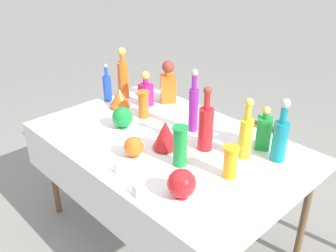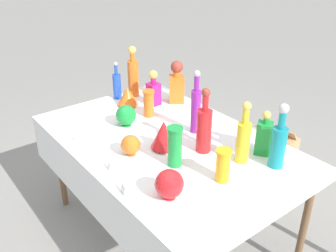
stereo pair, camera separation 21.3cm
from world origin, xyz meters
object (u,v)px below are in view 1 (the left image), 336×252
tall_bottle_4 (246,134)px  square_decanter_0 (264,131)px  cardboard_box_behind_left (254,144)px  tall_bottle_3 (107,87)px  square_decanter_2 (168,83)px  tall_bottle_1 (280,136)px  tall_bottle_5 (194,106)px  round_bowl_2 (182,183)px  fluted_vase_0 (120,98)px  round_bowl_1 (122,117)px  tall_bottle_2 (123,76)px  slender_vase_2 (230,161)px  round_bowl_0 (134,147)px  fluted_vase_1 (165,134)px  tall_bottle_0 (206,126)px  square_decanter_1 (146,91)px  slender_vase_0 (143,103)px  slender_vase_1 (180,145)px  cardboard_box_behind_right (253,154)px

tall_bottle_4 → square_decanter_0: bearing=84.7°
cardboard_box_behind_left → tall_bottle_4: bearing=-61.0°
tall_bottle_3 → square_decanter_2: square_decanter_2 is taller
tall_bottle_1 → tall_bottle_5: 0.58m
round_bowl_2 → fluted_vase_0: bearing=157.7°
fluted_vase_0 → round_bowl_1: size_ratio=1.06×
tall_bottle_2 → slender_vase_2: tall_bottle_2 is taller
round_bowl_0 → slender_vase_2: bearing=25.1°
round_bowl_2 → tall_bottle_5: bearing=128.1°
square_decanter_2 → fluted_vase_1: square_decanter_2 is taller
fluted_vase_1 → round_bowl_2: fluted_vase_1 is taller
tall_bottle_0 → round_bowl_2: (0.22, -0.43, -0.07)m
tall_bottle_2 → round_bowl_2: tall_bottle_2 is taller
tall_bottle_3 → tall_bottle_5: (0.78, 0.11, 0.06)m
tall_bottle_4 → square_decanter_1: (-0.93, 0.07, -0.03)m
tall_bottle_4 → slender_vase_2: size_ratio=2.01×
tall_bottle_4 → round_bowl_1: size_ratio=2.53×
tall_bottle_3 → square_decanter_0: bearing=11.2°
fluted_vase_1 → round_bowl_2: (0.39, -0.26, -0.02)m
tall_bottle_1 → round_bowl_2: 0.65m
square_decanter_2 → round_bowl_0: square_decanter_2 is taller
square_decanter_1 → slender_vase_0: bearing=-45.5°
round_bowl_2 → cardboard_box_behind_left: 1.90m
tall_bottle_1 → round_bowl_2: size_ratio=2.48×
tall_bottle_3 → round_bowl_2: tall_bottle_3 is taller
tall_bottle_0 → square_decanter_2: bearing=153.3°
cardboard_box_behind_left → fluted_vase_1: bearing=-79.9°
square_decanter_2 → square_decanter_0: bearing=-5.0°
square_decanter_1 → fluted_vase_1: (0.55, -0.33, -0.02)m
square_decanter_0 → cardboard_box_behind_left: 1.38m
tall_bottle_4 → slender_vase_1: 0.38m
slender_vase_2 → round_bowl_0: bearing=-154.9°
square_decanter_2 → square_decanter_1: bearing=-110.2°
tall_bottle_3 → tall_bottle_1: bearing=8.1°
tall_bottle_5 → slender_vase_2: tall_bottle_5 is taller
tall_bottle_0 → fluted_vase_0: 0.83m
square_decanter_2 → slender_vase_2: 1.04m
round_bowl_2 → tall_bottle_4: bearing=90.9°
tall_bottle_2 → fluted_vase_0: tall_bottle_2 is taller
fluted_vase_1 → cardboard_box_behind_left: size_ratio=0.40×
tall_bottle_4 → round_bowl_2: bearing=-89.1°
square_decanter_2 → cardboard_box_behind_right: square_decanter_2 is taller
square_decanter_0 → round_bowl_0: size_ratio=2.19×
tall_bottle_1 → square_decanter_1: bearing=-177.8°
tall_bottle_4 → slender_vase_2: bearing=-73.4°
square_decanter_1 → round_bowl_1: square_decanter_1 is taller
fluted_vase_1 → round_bowl_0: bearing=-106.2°
fluted_vase_0 → tall_bottle_0: bearing=-0.1°
fluted_vase_1 → square_decanter_2: bearing=134.7°
slender_vase_1 → tall_bottle_4: bearing=58.1°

